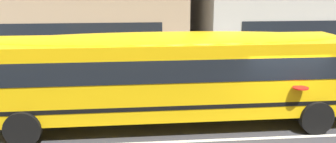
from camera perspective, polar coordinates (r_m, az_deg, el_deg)
The scene contains 4 objects.
ground_plane at distance 11.40m, azimuth 18.75°, elevation -10.11°, with size 400.00×400.00×0.00m, color #38383D.
sidewalk_far at distance 18.99m, azimuth 8.53°, elevation 0.15°, with size 120.00×3.00×0.01m, color gray.
lane_centreline at distance 11.40m, azimuth 18.75°, elevation -10.10°, with size 110.00×0.16×0.01m, color silver.
school_bus at distance 11.35m, azimuth 1.76°, elevation 0.12°, with size 13.50×3.19×3.01m.
Camera 1 is at (-4.52, -9.44, 4.53)m, focal length 37.42 mm.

